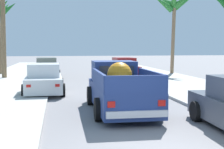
# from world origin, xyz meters

# --- Properties ---
(sidewalk_left) EXTENTS (5.13, 60.00, 0.12)m
(sidewalk_left) POSITION_xyz_m (-5.34, 12.00, 0.06)
(sidewalk_left) COLOR #B2AFA8
(sidewalk_left) RESTS_ON ground
(sidewalk_right) EXTENTS (5.13, 60.00, 0.12)m
(sidewalk_right) POSITION_xyz_m (5.34, 12.00, 0.06)
(sidewalk_right) COLOR #B2AFA8
(sidewalk_right) RESTS_ON ground
(curb_left) EXTENTS (0.16, 60.00, 0.10)m
(curb_left) POSITION_xyz_m (-4.18, 12.00, 0.05)
(curb_left) COLOR silver
(curb_left) RESTS_ON ground
(curb_right) EXTENTS (0.16, 60.00, 0.10)m
(curb_right) POSITION_xyz_m (4.18, 12.00, 0.05)
(curb_right) COLOR silver
(curb_right) RESTS_ON ground
(pickup_truck) EXTENTS (2.27, 5.23, 1.86)m
(pickup_truck) POSITION_xyz_m (-0.04, 5.27, 0.81)
(pickup_truck) COLOR navy
(pickup_truck) RESTS_ON ground
(car_left_near) EXTENTS (2.15, 4.31, 1.54)m
(car_left_near) POSITION_xyz_m (-3.21, 19.65, 0.71)
(car_left_near) COLOR slate
(car_left_near) RESTS_ON ground
(car_right_near) EXTENTS (2.12, 4.30, 1.54)m
(car_right_near) POSITION_xyz_m (2.91, 18.60, 0.71)
(car_right_near) COLOR maroon
(car_right_near) RESTS_ON ground
(car_left_mid) EXTENTS (2.08, 4.29, 1.54)m
(car_left_mid) POSITION_xyz_m (-3.02, 10.25, 0.71)
(car_left_mid) COLOR silver
(car_left_mid) RESTS_ON ground
(palm_tree_right_mid) EXTENTS (3.89, 3.80, 6.94)m
(palm_tree_right_mid) POSITION_xyz_m (7.50, 19.75, 5.84)
(palm_tree_right_mid) COLOR #846B4C
(palm_tree_right_mid) RESTS_ON ground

